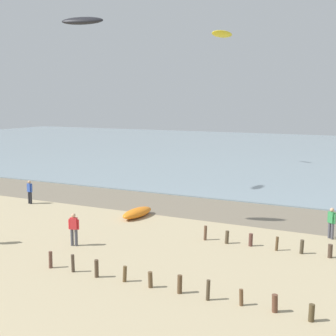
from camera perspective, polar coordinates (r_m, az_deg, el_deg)
The scene contains 10 objects.
wet_sand_strip at distance 32.28m, azimuth 5.85°, elevation -5.08°, with size 120.00×6.23×0.01m, color #7A6D59.
sea at distance 68.80m, azimuth 17.29°, elevation 1.74°, with size 160.00×70.00×0.10m, color #7F939E.
groyne_mid at distance 18.86m, azimuth 0.01°, elevation -13.81°, with size 11.54×0.35×0.79m.
groyne_far at distance 23.84m, azimuth 18.88°, elevation -9.48°, with size 12.88×0.36×0.79m.
person_nearest_camera at distance 35.24m, azimuth -16.51°, elevation -2.73°, with size 0.56×0.30×1.71m.
person_mid_beach at distance 26.86m, azimuth 19.30°, elevation -6.25°, with size 0.46×0.40×1.71m.
person_right_flank at distance 24.66m, azimuth -11.41°, elevation -7.23°, with size 0.55×0.32×1.71m.
grounded_kite at distance 30.17m, azimuth -3.77°, elevation -5.46°, with size 2.88×1.04×0.58m, color orange.
kite_aloft_0 at distance 28.01m, azimuth -10.42°, elevation 17.25°, with size 2.47×0.79×0.40m, color black.
kite_aloft_6 at distance 31.15m, azimuth 6.61°, elevation 15.93°, with size 2.03×0.65×0.33m, color yellow.
Camera 1 is at (11.14, -5.63, 7.45)m, focal length 49.97 mm.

